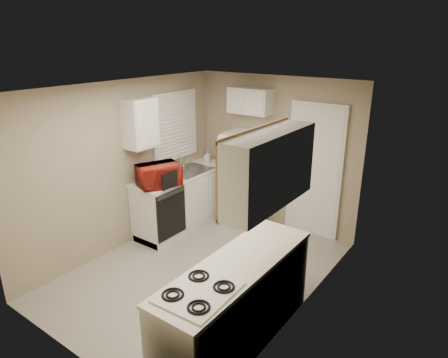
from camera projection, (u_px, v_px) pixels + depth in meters
The scene contains 19 objects.
floor at pixel (202, 270), 5.33m from camera, with size 3.80×3.80×0.00m, color #B0AA9A.
ceiling at pixel (198, 87), 4.52m from camera, with size 3.80×3.80×0.00m, color white.
wall_left at pixel (124, 166), 5.70m from camera, with size 3.80×3.80×0.00m, color tan.
wall_right at pixel (304, 214), 4.15m from camera, with size 3.80×3.80×0.00m, color tan.
wall_back at pixel (275, 152), 6.37m from camera, with size 2.80×2.80×0.00m, color tan.
wall_front at pixel (63, 249), 3.48m from camera, with size 2.80×2.80×0.00m, color tan.
left_counter at pixel (184, 199), 6.48m from camera, with size 0.60×1.80×0.90m, color silver.
dishwasher at pixel (171, 214), 5.84m from camera, with size 0.03×0.58×0.72m, color black.
sink at pixel (189, 173), 6.45m from camera, with size 0.54×0.74×0.16m, color gray.
microwave at pixel (159, 176), 5.74m from camera, with size 0.32×0.58×0.39m, color maroon.
soap_bottle at pixel (207, 157), 6.85m from camera, with size 0.09×0.09×0.20m, color silver.
window_blinds at pixel (175, 126), 6.35m from camera, with size 0.10×0.98×1.08m, color silver.
upper_cabinet_left at pixel (140, 123), 5.59m from camera, with size 0.30×0.45×0.70m, color silver.
refrigerator at pixel (245, 179), 6.50m from camera, with size 0.63×0.61×1.52m, color white.
cabinet_over_fridge at pixel (250, 101), 6.21m from camera, with size 0.70×0.30×0.40m, color silver.
interior_door at pixel (314, 172), 6.02m from camera, with size 0.86×0.06×2.08m, color white.
right_counter at pixel (237, 303), 3.96m from camera, with size 0.60×2.00×0.90m, color silver.
stove at pixel (200, 340), 3.55m from camera, with size 0.54×0.66×0.81m, color white.
upper_cabinet_right at pixel (270, 169), 3.65m from camera, with size 0.30×1.20×0.70m, color silver.
Camera 1 is at (2.95, -3.55, 2.95)m, focal length 32.00 mm.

